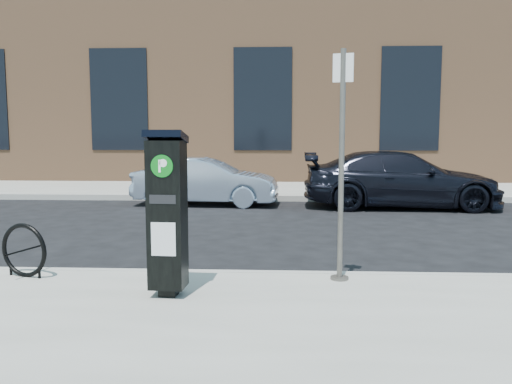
# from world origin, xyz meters

# --- Properties ---
(ground) EXTENTS (120.00, 120.00, 0.00)m
(ground) POSITION_xyz_m (0.00, 0.00, 0.00)
(ground) COLOR black
(ground) RESTS_ON ground
(sidewalk_far) EXTENTS (60.00, 12.00, 0.15)m
(sidewalk_far) POSITION_xyz_m (0.00, 14.00, 0.07)
(sidewalk_far) COLOR gray
(sidewalk_far) RESTS_ON ground
(curb_near) EXTENTS (60.00, 0.12, 0.16)m
(curb_near) POSITION_xyz_m (0.00, -0.02, 0.07)
(curb_near) COLOR #9E9B93
(curb_near) RESTS_ON ground
(curb_far) EXTENTS (60.00, 0.12, 0.16)m
(curb_far) POSITION_xyz_m (0.00, 8.02, 0.07)
(curb_far) COLOR #9E9B93
(curb_far) RESTS_ON ground
(building) EXTENTS (28.00, 10.05, 8.25)m
(building) POSITION_xyz_m (-0.00, 17.00, 4.15)
(building) COLOR #936443
(building) RESTS_ON ground
(parking_kiosk) EXTENTS (0.44, 0.39, 1.82)m
(parking_kiosk) POSITION_xyz_m (-0.55, -1.06, 1.08)
(parking_kiosk) COLOR black
(parking_kiosk) RESTS_ON sidewalk_near
(sign_pole) EXTENTS (0.24, 0.22, 2.75)m
(sign_pole) POSITION_xyz_m (1.40, -0.32, 1.52)
(sign_pole) COLOR #4D4944
(sign_pole) RESTS_ON sidewalk_near
(bike_rack) EXTENTS (0.67, 0.25, 0.68)m
(bike_rack) POSITION_xyz_m (-2.50, -0.40, 0.48)
(bike_rack) COLOR black
(bike_rack) RESTS_ON sidewalk_near
(car_silver) EXTENTS (3.80, 1.52, 1.23)m
(car_silver) POSITION_xyz_m (-1.31, 7.19, 0.62)
(car_silver) COLOR #96A7BF
(car_silver) RESTS_ON ground
(car_dark) EXTENTS (4.96, 2.15, 1.42)m
(car_dark) POSITION_xyz_m (3.69, 6.98, 0.71)
(car_dark) COLOR black
(car_dark) RESTS_ON ground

